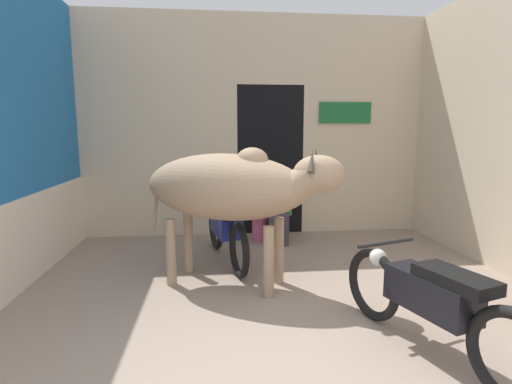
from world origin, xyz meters
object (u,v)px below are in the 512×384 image
motorcycle_near (431,301)px  motorcycle_far (226,229)px  plastic_stool (259,228)px  cow (233,188)px  shopkeeper_seated (277,207)px

motorcycle_near → motorcycle_far: 2.75m
plastic_stool → motorcycle_near: bearing=-74.1°
plastic_stool → motorcycle_far: bearing=-120.3°
motorcycle_near → plastic_stool: motorcycle_near is taller
cow → shopkeeper_seated: bearing=64.8°
motorcycle_near → plastic_stool: (-0.93, 3.24, -0.22)m
motorcycle_far → shopkeeper_seated: shopkeeper_seated is taller
motorcycle_near → shopkeeper_seated: shopkeeper_seated is taller
cow → shopkeeper_seated: 1.79m
motorcycle_far → shopkeeper_seated: bearing=43.6°
motorcycle_near → shopkeeper_seated: size_ratio=1.70×
cow → plastic_stool: (0.48, 1.71, -0.88)m
cow → shopkeeper_seated: (0.73, 1.54, -0.52)m
motorcycle_far → plastic_stool: size_ratio=4.72×
motorcycle_near → motorcycle_far: motorcycle_far is taller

